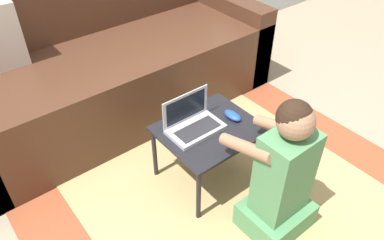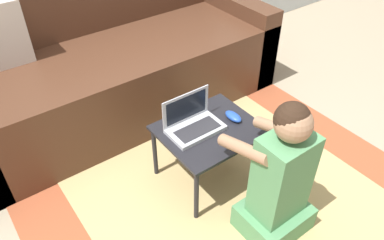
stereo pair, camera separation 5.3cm
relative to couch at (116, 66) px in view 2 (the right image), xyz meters
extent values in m
plane|color=gray|center=(-0.08, -0.94, -0.31)|extent=(16.00, 16.00, 0.00)
cube|color=#9E4C2D|center=(0.07, -1.12, -0.30)|extent=(1.95, 1.86, 0.01)
cube|color=tan|center=(0.07, -1.12, -0.30)|extent=(1.40, 1.34, 0.00)
cube|color=#4C2D1E|center=(0.01, -0.04, -0.07)|extent=(2.06, 0.83, 0.48)
cube|color=#4C2D1E|center=(0.96, -0.04, -0.02)|extent=(0.16, 0.83, 0.58)
cube|color=black|center=(0.07, -0.90, 0.03)|extent=(0.49, 0.42, 0.02)
cylinder|color=black|center=(-0.16, -1.09, -0.14)|extent=(0.02, 0.02, 0.33)
cylinder|color=black|center=(0.29, -1.09, -0.14)|extent=(0.02, 0.02, 0.33)
cylinder|color=black|center=(-0.16, -0.72, -0.14)|extent=(0.02, 0.02, 0.33)
cylinder|color=black|center=(0.29, -0.72, -0.14)|extent=(0.02, 0.02, 0.33)
cube|color=#B7BCC6|center=(0.00, -0.87, 0.05)|extent=(0.28, 0.17, 0.02)
cube|color=#28282D|center=(0.00, -0.89, 0.06)|extent=(0.23, 0.10, 0.00)
cube|color=#B7BCC6|center=(0.00, -0.79, 0.14)|extent=(0.28, 0.01, 0.16)
cube|color=black|center=(0.00, -0.79, 0.14)|extent=(0.24, 0.00, 0.13)
ellipsoid|color=#234CB2|center=(0.21, -0.91, 0.06)|extent=(0.06, 0.11, 0.03)
cube|color=#518E5B|center=(0.11, -1.35, -0.24)|extent=(0.31, 0.26, 0.14)
cube|color=#518E5B|center=(0.11, -1.35, 0.05)|extent=(0.23, 0.17, 0.43)
sphere|color=#9E7556|center=(0.11, -1.35, 0.35)|extent=(0.15, 0.15, 0.15)
sphere|color=black|center=(0.11, -1.34, 0.36)|extent=(0.15, 0.15, 0.15)
cylinder|color=#9E7556|center=(0.00, -1.21, 0.17)|extent=(0.06, 0.29, 0.14)
cylinder|color=#9E7556|center=(0.22, -1.21, 0.17)|extent=(0.06, 0.29, 0.14)
camera|label=1|loc=(-0.91, -1.98, 1.25)|focal=35.00mm
camera|label=2|loc=(-0.86, -2.01, 1.25)|focal=35.00mm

